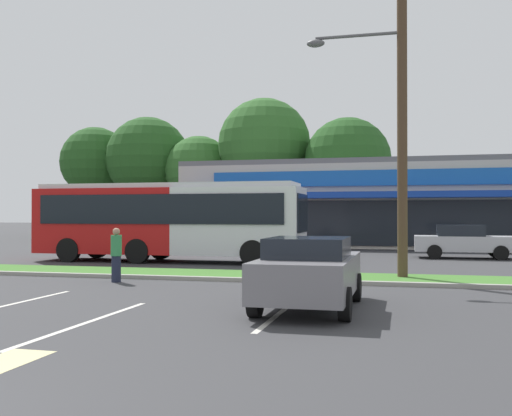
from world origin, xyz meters
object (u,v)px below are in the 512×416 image
at_px(city_bus, 169,219).
at_px(car_1, 464,241).
at_px(utility_pole, 397,97).
at_px(car_2, 310,271).
at_px(pedestrian_near_bench, 116,255).
at_px(car_0, 99,237).

height_order(city_bus, car_1, city_bus).
relative_size(utility_pole, car_2, 2.47).
bearing_deg(utility_pole, car_1, 74.02).
distance_m(car_1, pedestrian_near_bench, 16.34).
relative_size(car_1, pedestrian_near_bench, 2.79).
xyz_separation_m(car_2, pedestrian_near_bench, (-6.23, 3.48, 0.01)).
height_order(utility_pole, car_0, utility_pole).
xyz_separation_m(car_0, pedestrian_near_bench, (7.46, -12.51, 0.03)).
bearing_deg(city_bus, car_1, 22.20).
height_order(city_bus, pedestrian_near_bench, city_bus).
bearing_deg(pedestrian_near_bench, car_2, -165.98).
bearing_deg(city_bus, utility_pole, -27.61).
relative_size(car_2, pedestrian_near_bench, 2.64).
distance_m(utility_pole, car_1, 11.30).
bearing_deg(car_1, city_bus, -157.68).
bearing_deg(utility_pole, car_2, -106.48).
relative_size(city_bus, car_2, 2.71).
bearing_deg(car_0, car_2, -49.42).
bearing_deg(car_0, utility_pole, -33.20).
bearing_deg(pedestrian_near_bench, utility_pole, -119.96).
distance_m(utility_pole, city_bus, 11.18).
distance_m(city_bus, car_0, 8.10).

